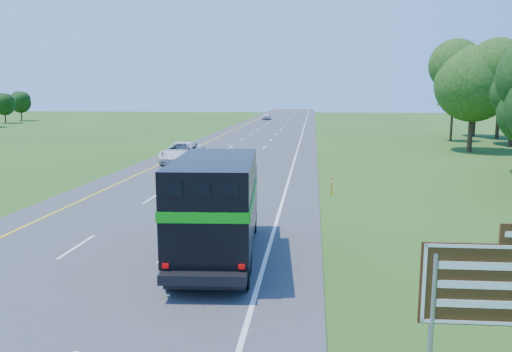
{
  "coord_description": "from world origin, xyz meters",
  "views": [
    {
      "loc": [
        7.09,
        -6.5,
        5.84
      ],
      "look_at": [
        4.09,
        19.65,
        1.47
      ],
      "focal_mm": 35.0,
      "sensor_mm": 36.0,
      "label": 1
    }
  ],
  "objects_px": {
    "horse_truck": "(217,204)",
    "far_car": "(266,116)",
    "exit_sign": "(482,292)",
    "white_suv": "(182,152)"
  },
  "relations": [
    {
      "from": "horse_truck",
      "to": "far_car",
      "type": "distance_m",
      "value": 94.81
    },
    {
      "from": "horse_truck",
      "to": "far_car",
      "type": "relative_size",
      "value": 1.82
    },
    {
      "from": "horse_truck",
      "to": "exit_sign",
      "type": "relative_size",
      "value": 2.34
    },
    {
      "from": "far_car",
      "to": "exit_sign",
      "type": "height_order",
      "value": "exit_sign"
    },
    {
      "from": "white_suv",
      "to": "exit_sign",
      "type": "distance_m",
      "value": 35.01
    },
    {
      "from": "exit_sign",
      "to": "white_suv",
      "type": "bearing_deg",
      "value": 111.73
    },
    {
      "from": "horse_truck",
      "to": "far_car",
      "type": "xyz_separation_m",
      "value": [
        -7.12,
        94.53,
        -1.17
      ]
    },
    {
      "from": "horse_truck",
      "to": "far_car",
      "type": "bearing_deg",
      "value": 89.71
    },
    {
      "from": "horse_truck",
      "to": "white_suv",
      "type": "height_order",
      "value": "horse_truck"
    },
    {
      "from": "white_suv",
      "to": "far_car",
      "type": "distance_m",
      "value": 70.5
    }
  ]
}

